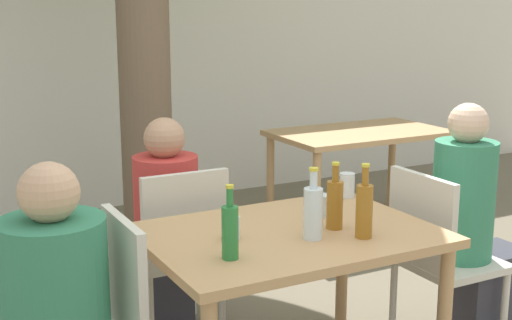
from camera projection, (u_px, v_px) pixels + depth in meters
The scene contains 14 objects.
cafe_building_wall at pixel (81, 40), 5.70m from camera, with size 10.00×0.08×2.80m.
dining_table_front at pixel (289, 252), 3.04m from camera, with size 1.21×0.87×0.75m.
dining_table_back at pixel (359, 143), 5.41m from camera, with size 1.30×0.77×0.75m.
patio_chair_1 at pixel (438, 251), 3.45m from camera, with size 0.44×0.44×0.91m.
patio_chair_2 at pixel (178, 245), 3.53m from camera, with size 0.44×0.44×0.91m.
person_seated_1 at pixel (474, 239), 3.55m from camera, with size 0.55×0.30×1.23m.
person_seated_2 at pixel (161, 234), 3.74m from camera, with size 0.33×0.57×1.14m.
green_bottle_0 at pixel (230, 230), 2.67m from camera, with size 0.06×0.06×0.29m.
amber_bottle_1 at pixel (364, 209), 2.91m from camera, with size 0.07×0.07×0.31m.
amber_bottle_2 at pixel (335, 203), 3.03m from camera, with size 0.07×0.07×0.29m.
water_bottle_3 at pixel (313, 211), 2.90m from camera, with size 0.08×0.08×0.30m.
drinking_glass_0 at pixel (347, 185), 3.53m from camera, with size 0.08×0.08×0.12m.
drinking_glass_1 at pixel (323, 205), 3.22m from camera, with size 0.08×0.08×0.10m.
drinking_glass_2 at pixel (231, 228), 2.90m from camera, with size 0.07×0.07×0.10m.
Camera 1 is at (-1.48, -2.47, 1.69)m, focal length 50.00 mm.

